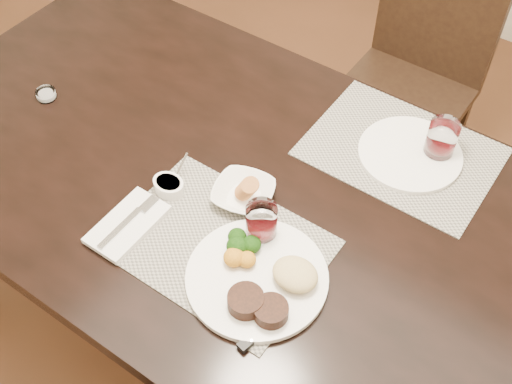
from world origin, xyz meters
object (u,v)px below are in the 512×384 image
Objects in this scene: dinner_plate at (262,279)px; far_plate at (410,154)px; wine_glass_near at (261,224)px; cracker_bowl at (243,193)px; chair_far at (416,70)px; steak_knife at (267,322)px.

dinner_plate reaches higher than far_plate.
wine_glass_near is 0.45m from far_plate.
cracker_bowl is 0.65× the size of far_plate.
wine_glass_near reaches higher than cracker_bowl.
chair_far reaches higher than steak_knife.
chair_far is at bearing 110.47° from far_plate.
chair_far is 1.25m from steak_knife.
cracker_bowl is 0.44m from far_plate.
steak_knife reaches higher than far_plate.
chair_far is at bearing 110.74° from steak_knife.
far_plate is (0.26, 0.35, -0.01)m from cracker_bowl.
steak_knife is at bearing -52.21° from wine_glass_near.
wine_glass_near is at bearing -34.00° from cracker_bowl.
wine_glass_near is at bearing 103.52° from dinner_plate.
far_plate is at bearing 98.49° from steak_knife.
wine_glass_near reaches higher than steak_knife.
chair_far is 3.48× the size of far_plate.
dinner_plate reaches higher than steak_knife.
dinner_plate is at bearing -55.13° from wine_glass_near.
cracker_bowl reaches higher than dinner_plate.
far_plate is (0.16, 0.42, -0.04)m from wine_glass_near.
steak_knife is (0.20, -1.21, 0.26)m from chair_far.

